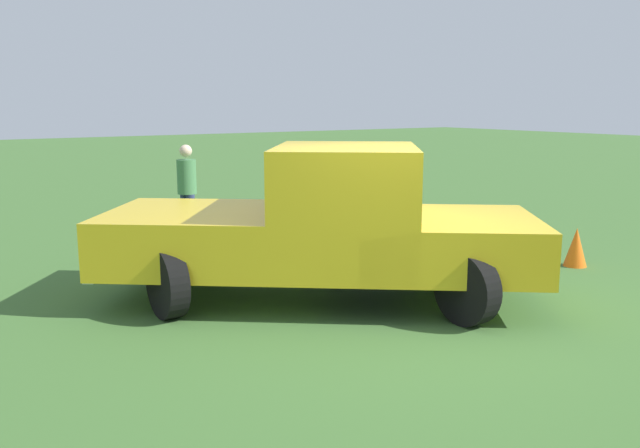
# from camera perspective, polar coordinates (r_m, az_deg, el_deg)

# --- Properties ---
(ground_plane) EXTENTS (80.00, 80.00, 0.00)m
(ground_plane) POSITION_cam_1_polar(r_m,az_deg,el_deg) (7.30, 6.47, -7.91)
(ground_plane) COLOR #3D662D
(pickup_truck) EXTENTS (4.55, 5.08, 1.80)m
(pickup_truck) POSITION_cam_1_polar(r_m,az_deg,el_deg) (7.65, 0.96, 0.21)
(pickup_truck) COLOR black
(pickup_truck) RESTS_ON ground_plane
(person_bystander) EXTENTS (0.36, 0.36, 1.60)m
(person_bystander) POSITION_cam_1_polar(r_m,az_deg,el_deg) (11.37, -11.41, 3.19)
(person_bystander) COLOR navy
(person_bystander) RESTS_ON ground_plane
(traffic_cone) EXTENTS (0.32, 0.32, 0.55)m
(traffic_cone) POSITION_cam_1_polar(r_m,az_deg,el_deg) (10.02, 21.22, -1.87)
(traffic_cone) COLOR orange
(traffic_cone) RESTS_ON ground_plane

